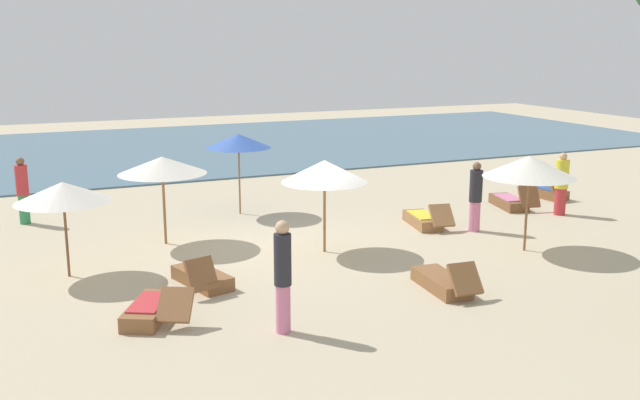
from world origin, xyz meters
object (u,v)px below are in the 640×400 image
object	(u,v)px
lounger_3	(152,310)
person_1	(561,184)
lounger_5	(424,220)
lounger_1	(202,278)
umbrella_3	(63,192)
umbrella_5	(162,165)
umbrella_4	(325,171)
person_0	(476,196)
lounger_4	(510,202)
umbrella_0	(529,166)
person_4	(23,190)
lounger_0	(545,192)
person_5	(283,275)
lounger_2	(444,282)
umbrella_2	(238,141)

from	to	relation	value
lounger_3	person_1	xyz separation A→B (m)	(11.96, 3.21, 0.70)
lounger_5	lounger_1	bearing A→B (deg)	-160.93
umbrella_3	umbrella_5	xyz separation A→B (m)	(2.36, 1.64, 0.13)
umbrella_4	person_0	bearing A→B (deg)	1.89
lounger_5	lounger_4	bearing A→B (deg)	13.47
umbrella_0	lounger_3	xyz separation A→B (m)	(-8.75, -0.78, -1.80)
lounger_5	person_4	size ratio (longest dim) A/B	1.00
person_0	lounger_0	bearing A→B (deg)	29.26
person_5	lounger_3	bearing A→B (deg)	142.23
lounger_2	person_1	world-z (taller)	person_1
umbrella_3	person_5	xyz separation A→B (m)	(3.00, -4.54, -0.77)
umbrella_0	umbrella_5	xyz separation A→B (m)	(-7.50, 3.93, -0.07)
umbrella_4	person_5	world-z (taller)	umbrella_4
umbrella_5	lounger_0	distance (m)	12.02
umbrella_5	person_1	distance (m)	10.86
lounger_5	lounger_0	bearing A→B (deg)	16.17
lounger_0	person_0	xyz separation A→B (m)	(-4.42, -2.48, 0.73)
umbrella_5	lounger_1	distance (m)	3.77
lounger_5	person_0	size ratio (longest dim) A/B	1.00
lounger_5	person_5	distance (m)	7.86
umbrella_2	umbrella_3	size ratio (longest dim) A/B	1.13
umbrella_0	person_0	distance (m)	2.20
person_4	person_5	bearing A→B (deg)	-69.25
umbrella_2	person_5	bearing A→B (deg)	-102.91
umbrella_3	lounger_3	xyz separation A→B (m)	(1.10, -3.07, -1.60)
umbrella_4	umbrella_2	bearing A→B (deg)	98.30
lounger_0	lounger_3	xyz separation A→B (m)	(-13.14, -5.18, -0.00)
umbrella_5	lounger_1	world-z (taller)	umbrella_5
lounger_2	lounger_0	bearing A→B (deg)	38.04
umbrella_2	lounger_0	bearing A→B (deg)	-10.66
lounger_0	lounger_4	size ratio (longest dim) A/B	0.98
umbrella_2	lounger_1	size ratio (longest dim) A/B	1.31
umbrella_2	lounger_4	xyz separation A→B (m)	(7.42, -2.48, -1.88)
umbrella_5	lounger_5	bearing A→B (deg)	-9.34
umbrella_2	person_1	distance (m)	9.02
lounger_0	lounger_4	xyz separation A→B (m)	(-1.90, -0.72, -0.00)
person_1	lounger_5	bearing A→B (deg)	174.23
lounger_3	lounger_5	xyz separation A→B (m)	(7.82, 3.63, 0.00)
lounger_0	umbrella_3	bearing A→B (deg)	-171.60
lounger_1	lounger_5	distance (m)	6.94
lounger_4	person_0	size ratio (longest dim) A/B	0.97
lounger_0	lounger_5	distance (m)	5.54
lounger_1	person_1	distance (m)	10.88
lounger_2	umbrella_4	bearing A→B (deg)	107.23
lounger_0	lounger_1	bearing A→B (deg)	-162.22
umbrella_3	person_5	bearing A→B (deg)	-56.54
umbrella_5	person_5	size ratio (longest dim) A/B	1.10
lounger_1	person_4	distance (m)	7.48
lounger_4	person_1	xyz separation A→B (m)	(0.72, -1.24, 0.70)
umbrella_4	lounger_2	size ratio (longest dim) A/B	1.24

